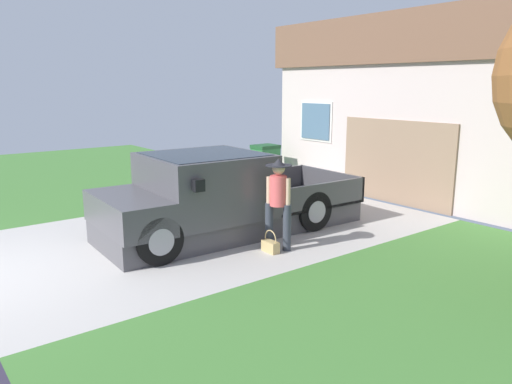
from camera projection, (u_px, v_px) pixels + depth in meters
name	position (u px, v px, depth m)	size (l,w,h in m)	color
pickup_truck	(213.00, 198.00, 9.42)	(2.22, 5.33, 1.60)	#49474C
person_with_hat	(278.00, 198.00, 8.53)	(0.46, 0.46, 1.62)	#333842
handbag	(270.00, 245.00, 8.54)	(0.33, 0.15, 0.40)	tan
house_with_garage	(501.00, 107.00, 12.33)	(11.31, 5.38, 4.54)	beige
wheeled_trash_bin	(265.00, 162.00, 14.58)	(0.60, 0.72, 1.12)	#286B38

